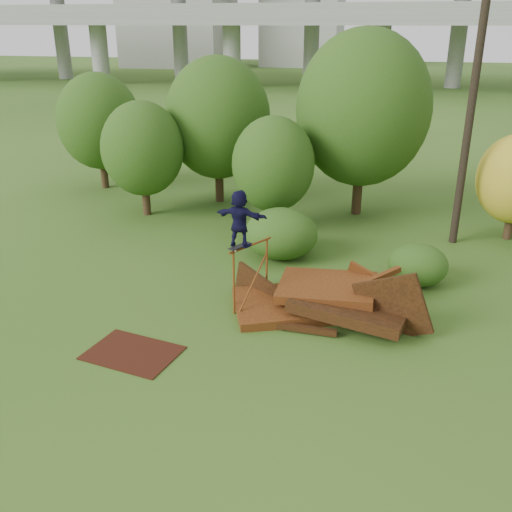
% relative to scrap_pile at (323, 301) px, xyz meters
% --- Properties ---
extents(ground, '(240.00, 240.00, 0.00)m').
position_rel_scrap_pile_xyz_m(ground, '(-1.10, -2.08, -0.40)').
color(ground, '#2D5116').
rests_on(ground, ground).
extents(scrap_pile, '(5.75, 3.23, 2.18)m').
position_rel_scrap_pile_xyz_m(scrap_pile, '(0.00, 0.00, 0.00)').
color(scrap_pile, '#421A0B').
rests_on(scrap_pile, ground).
extents(grind_rail, '(0.86, 1.48, 1.88)m').
position_rel_scrap_pile_xyz_m(grind_rail, '(-2.08, 0.05, 0.84)').
color(grind_rail, brown).
rests_on(grind_rail, ground).
extents(skateboard, '(0.53, 0.74, 0.08)m').
position_rel_scrap_pile_xyz_m(skateboard, '(-2.28, -0.32, 1.55)').
color(skateboard, black).
rests_on(skateboard, grind_rail).
extents(skater, '(1.48, 0.65, 1.55)m').
position_rel_scrap_pile_xyz_m(skater, '(-2.28, -0.32, 2.34)').
color(skater, black).
rests_on(skater, skateboard).
extents(flat_plate, '(2.42, 1.92, 0.03)m').
position_rel_scrap_pile_xyz_m(flat_plate, '(-4.27, -3.14, -0.38)').
color(flat_plate, '#35150B').
rests_on(flat_plate, ground).
extents(tree_0, '(3.35, 3.35, 4.72)m').
position_rel_scrap_pile_xyz_m(tree_0, '(-8.42, 7.19, 2.39)').
color(tree_0, black).
rests_on(tree_0, ground).
extents(tree_1, '(4.55, 4.55, 6.33)m').
position_rel_scrap_pile_xyz_m(tree_1, '(-6.00, 9.80, 3.31)').
color(tree_1, black).
rests_on(tree_1, ground).
extents(tree_2, '(3.13, 3.13, 4.41)m').
position_rel_scrap_pile_xyz_m(tree_2, '(-2.84, 6.55, 2.21)').
color(tree_2, black).
rests_on(tree_2, ground).
extents(tree_3, '(5.37, 5.37, 7.45)m').
position_rel_scrap_pile_xyz_m(tree_3, '(0.18, 9.43, 3.96)').
color(tree_3, black).
rests_on(tree_3, ground).
extents(tree_6, '(3.92, 3.92, 5.48)m').
position_rel_scrap_pile_xyz_m(tree_6, '(-12.16, 10.67, 2.82)').
color(tree_6, black).
rests_on(tree_6, ground).
extents(shrub_left, '(2.51, 2.32, 1.74)m').
position_rel_scrap_pile_xyz_m(shrub_left, '(-1.96, 3.83, 0.47)').
color(shrub_left, '#214211').
rests_on(shrub_left, ground).
extents(shrub_right, '(1.82, 1.67, 1.29)m').
position_rel_scrap_pile_xyz_m(shrub_right, '(2.55, 2.67, 0.25)').
color(shrub_right, '#214211').
rests_on(shrub_right, ground).
extents(utility_pole, '(1.40, 0.28, 10.91)m').
position_rel_scrap_pile_xyz_m(utility_pole, '(3.94, 6.79, 5.13)').
color(utility_pole, black).
rests_on(utility_pole, ground).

